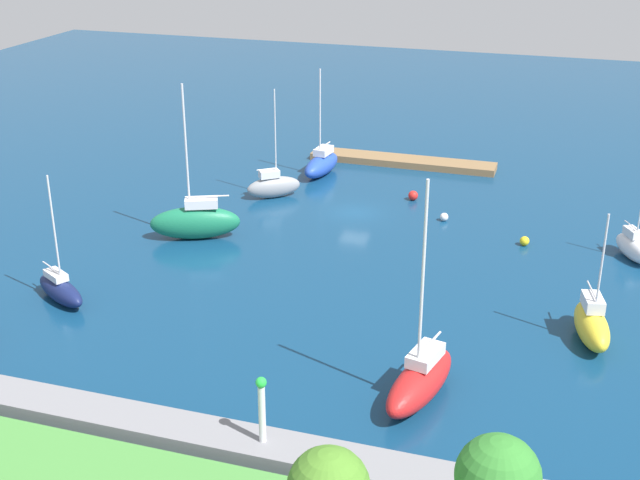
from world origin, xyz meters
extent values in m
plane|color=navy|center=(0.00, 0.00, 0.00)|extent=(160.00, 160.00, 0.00)
cube|color=olive|center=(-0.97, -14.93, 0.35)|extent=(19.26, 2.91, 0.70)
cube|color=gray|center=(0.00, 35.23, 0.63)|extent=(57.49, 2.54, 1.26)
cylinder|color=silver|center=(-4.93, 35.23, 2.86)|extent=(0.36, 0.36, 3.20)
sphere|color=green|center=(-4.93, 35.23, 4.71)|extent=(0.56, 0.56, 0.56)
sphere|color=#337F2D|center=(-16.85, 39.89, 5.48)|extent=(3.48, 3.48, 3.48)
ellipsoid|color=#19724C|center=(10.96, 9.62, 1.37)|extent=(7.61, 4.92, 2.73)
cube|color=silver|center=(10.42, 9.38, 3.11)|extent=(2.95, 2.25, 0.75)
cylinder|color=silver|center=(11.29, 9.76, 7.82)|extent=(0.18, 0.18, 10.17)
cylinder|color=silver|center=(9.81, 9.12, 3.63)|extent=(3.03, 1.42, 0.14)
ellipsoid|color=#141E4C|center=(15.05, 22.85, 0.81)|extent=(5.62, 4.14, 1.61)
cube|color=silver|center=(15.44, 22.63, 1.86)|extent=(2.21, 1.82, 0.50)
cylinder|color=silver|center=(14.81, 22.99, 5.50)|extent=(0.13, 0.13, 7.77)
cylinder|color=silver|center=(15.94, 22.34, 2.26)|extent=(2.31, 1.38, 0.11)
ellipsoid|color=#2347B2|center=(6.04, -9.17, 1.01)|extent=(2.90, 6.63, 2.01)
cube|color=silver|center=(5.98, -9.68, 2.36)|extent=(1.56, 2.45, 0.69)
cylinder|color=silver|center=(6.08, -8.85, 6.37)|extent=(0.15, 0.15, 8.71)
cylinder|color=silver|center=(5.93, -10.05, 2.85)|extent=(0.41, 2.42, 0.12)
ellipsoid|color=white|center=(-23.29, 3.01, 0.87)|extent=(3.38, 4.71, 1.74)
cube|color=silver|center=(-23.12, 2.69, 2.06)|extent=(1.51, 1.85, 0.63)
cylinder|color=silver|center=(-22.94, 2.36, 2.52)|extent=(0.99, 1.76, 0.09)
ellipsoid|color=yellow|center=(-20.48, 17.36, 1.05)|extent=(3.18, 6.05, 2.10)
cube|color=silver|center=(-20.37, 16.91, 2.51)|extent=(1.59, 2.28, 0.83)
cylinder|color=silver|center=(-20.54, 17.64, 5.47)|extent=(0.14, 0.14, 6.74)
cylinder|color=silver|center=(-20.24, 16.34, 3.08)|extent=(0.72, 2.64, 0.11)
ellipsoid|color=gray|center=(8.28, -1.56, 1.00)|extent=(4.99, 4.45, 2.00)
cube|color=silver|center=(8.59, -1.30, 2.34)|extent=(2.03, 1.90, 0.69)
cylinder|color=silver|center=(8.08, -1.72, 6.10)|extent=(0.12, 0.12, 8.20)
cylinder|color=silver|center=(8.80, -1.14, 2.83)|extent=(1.52, 1.25, 0.10)
ellipsoid|color=red|center=(-11.35, 27.25, 1.11)|extent=(3.86, 7.72, 2.21)
cube|color=silver|center=(-11.48, 26.67, 2.56)|extent=(1.92, 2.90, 0.70)
cylinder|color=silver|center=(-11.27, 27.61, 7.78)|extent=(0.18, 0.18, 11.13)
cylinder|color=silver|center=(-11.60, 26.14, 3.06)|extent=(0.81, 2.97, 0.14)
sphere|color=red|center=(-4.26, -4.74, 0.45)|extent=(0.90, 0.90, 0.90)
sphere|color=yellow|center=(-15.05, 2.92, 0.39)|extent=(0.77, 0.77, 0.77)
sphere|color=white|center=(-7.91, -0.45, 0.36)|extent=(0.72, 0.72, 0.72)
camera|label=1|loc=(-18.37, 67.96, 27.27)|focal=47.56mm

